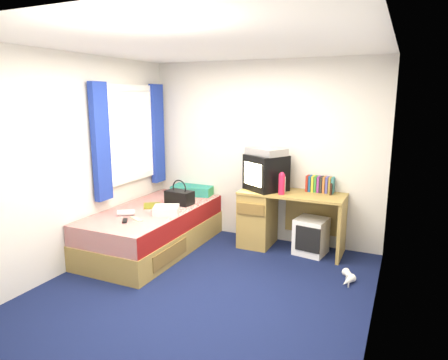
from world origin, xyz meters
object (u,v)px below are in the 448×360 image
at_px(towel, 166,210).
at_px(water_bottle, 126,213).
at_px(bed, 154,229).
at_px(pink_water_bottle, 282,185).
at_px(picture_frame, 331,189).
at_px(magazine, 152,206).
at_px(white_heels, 349,279).
at_px(aerosol_can, 283,184).
at_px(storage_cube, 311,236).
at_px(vcr, 267,152).
at_px(colour_swatch_fan, 136,219).
at_px(crt_tv, 266,173).
at_px(pillow, 193,190).
at_px(handbag, 179,197).
at_px(remote_control, 125,221).
at_px(desk, 271,216).

height_order(towel, water_bottle, towel).
height_order(bed, pink_water_bottle, pink_water_bottle).
distance_m(picture_frame, magazine, 2.28).
bearing_deg(picture_frame, white_heels, -66.16).
distance_m(aerosol_can, towel, 1.49).
height_order(storage_cube, picture_frame, picture_frame).
relative_size(vcr, water_bottle, 2.32).
height_order(magazine, colour_swatch_fan, magazine).
distance_m(crt_tv, picture_frame, 0.84).
bearing_deg(pillow, handbag, -79.28).
xyz_separation_m(pillow, storage_cube, (1.78, -0.20, -0.38)).
relative_size(water_bottle, remote_control, 1.25).
xyz_separation_m(vcr, handbag, (-1.05, -0.41, -0.61)).
bearing_deg(vcr, pillow, -159.21).
xyz_separation_m(storage_cube, vcr, (-0.62, 0.05, 1.02)).
distance_m(picture_frame, handbag, 1.94).
distance_m(crt_tv, pink_water_bottle, 0.32).
bearing_deg(remote_control, colour_swatch_fan, 23.84).
bearing_deg(storage_cube, handbag, -159.03).
height_order(crt_tv, remote_control, crt_tv).
bearing_deg(pink_water_bottle, towel, -149.60).
bearing_deg(colour_swatch_fan, magazine, 106.71).
height_order(aerosol_can, handbag, aerosol_can).
bearing_deg(towel, vcr, 42.37).
xyz_separation_m(storage_cube, crt_tv, (-0.62, 0.04, 0.75)).
relative_size(pink_water_bottle, white_heels, 0.66).
xyz_separation_m(magazine, white_heels, (2.49, -0.02, -0.51)).
distance_m(vcr, water_bottle, 1.89).
bearing_deg(magazine, aerosol_can, 21.86).
xyz_separation_m(colour_swatch_fan, remote_control, (-0.07, -0.12, 0.00)).
bearing_deg(towel, picture_frame, 28.75).
bearing_deg(vcr, magazine, -125.13).
relative_size(pink_water_bottle, aerosol_can, 1.25).
bearing_deg(remote_control, pink_water_bottle, 3.62).
xyz_separation_m(bed, pink_water_bottle, (1.50, 0.58, 0.61)).
bearing_deg(colour_swatch_fan, crt_tv, 46.20).
bearing_deg(towel, white_heels, 5.48).
bearing_deg(magazine, white_heels, -0.39).
bearing_deg(pink_water_bottle, aerosol_can, 97.03).
bearing_deg(white_heels, colour_swatch_fan, -167.07).
distance_m(water_bottle, colour_swatch_fan, 0.22).
relative_size(pink_water_bottle, remote_control, 1.53).
height_order(crt_tv, vcr, vcr).
distance_m(desk, picture_frame, 0.85).
xyz_separation_m(handbag, water_bottle, (-0.31, -0.72, -0.06)).
distance_m(handbag, water_bottle, 0.78).
distance_m(picture_frame, remote_control, 2.50).
bearing_deg(pink_water_bottle, vcr, 147.91).
xyz_separation_m(storage_cube, aerosol_can, (-0.38, 0.02, 0.62)).
xyz_separation_m(towel, magazine, (-0.36, 0.22, -0.04)).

